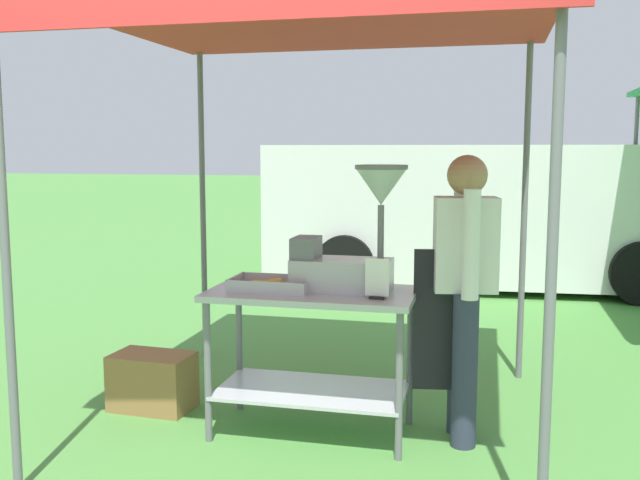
% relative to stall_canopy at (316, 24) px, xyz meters
% --- Properties ---
extents(ground_plane, '(70.00, 70.00, 0.00)m').
position_rel_stall_canopy_xyz_m(ground_plane, '(-0.12, 5.03, -2.33)').
color(ground_plane, '#519342').
extents(stall_canopy, '(2.62, 2.55, 2.42)m').
position_rel_stall_canopy_xyz_m(stall_canopy, '(0.00, 0.00, 0.00)').
color(stall_canopy, slate).
rests_on(stall_canopy, ground).
extents(donut_cart, '(1.17, 0.62, 0.84)m').
position_rel_stall_canopy_xyz_m(donut_cart, '(0.00, -0.10, -1.72)').
color(donut_cart, '#B7B7BC').
rests_on(donut_cart, ground).
extents(donut_tray, '(0.46, 0.28, 0.07)m').
position_rel_stall_canopy_xyz_m(donut_tray, '(-0.22, -0.14, -1.46)').
color(donut_tray, '#B7B7BC').
rests_on(donut_tray, donut_cart).
extents(donut_fryer, '(0.65, 0.29, 0.71)m').
position_rel_stall_canopy_xyz_m(donut_fryer, '(0.23, -0.05, -1.21)').
color(donut_fryer, '#B7B7BC').
rests_on(donut_fryer, donut_cart).
extents(menu_sign, '(0.13, 0.05, 0.22)m').
position_rel_stall_canopy_xyz_m(menu_sign, '(0.40, -0.24, -1.40)').
color(menu_sign, black).
rests_on(menu_sign, donut_cart).
extents(vendor, '(0.46, 0.54, 1.61)m').
position_rel_stall_canopy_xyz_m(vendor, '(0.84, 0.01, -1.43)').
color(vendor, '#2D3347').
rests_on(vendor, ground).
extents(supply_crate, '(0.52, 0.34, 0.36)m').
position_rel_stall_canopy_xyz_m(supply_crate, '(-1.08, 0.04, -2.15)').
color(supply_crate, olive).
rests_on(supply_crate, ground).
extents(van_white, '(5.24, 2.32, 1.69)m').
position_rel_stall_canopy_xyz_m(van_white, '(0.91, 4.93, -1.45)').
color(van_white, white).
rests_on(van_white, ground).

